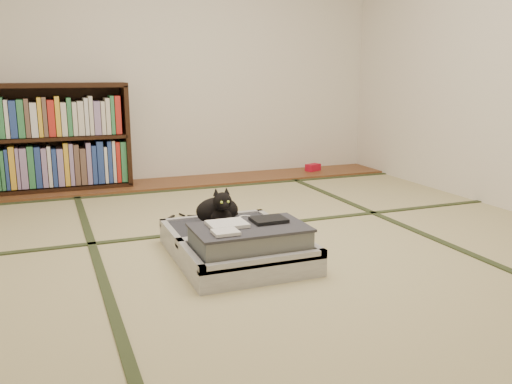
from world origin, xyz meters
name	(u,v)px	position (x,y,z in m)	size (l,w,h in m)	color
floor	(270,245)	(0.00, 0.00, 0.00)	(4.50, 4.50, 0.00)	tan
wood_strip	(187,182)	(0.00, 2.00, 0.01)	(4.00, 0.50, 0.02)	brown
red_item	(313,167)	(1.35, 2.03, 0.06)	(0.15, 0.09, 0.07)	red
tatami_borders	(242,223)	(0.00, 0.49, 0.00)	(4.00, 4.50, 0.01)	#2D381E
bookcase	(49,140)	(-1.18, 2.07, 0.45)	(1.34, 0.31, 0.92)	black
suitcase	(238,244)	(-0.27, -0.18, 0.09)	(0.67, 0.89, 0.26)	#B9BABE
cat	(219,210)	(-0.28, 0.11, 0.22)	(0.30, 0.30, 0.24)	black
cable_coil	(244,218)	(-0.10, 0.15, 0.14)	(0.09, 0.09, 0.02)	white
hanger	(186,219)	(-0.33, 0.74, 0.01)	(0.42, 0.28, 0.01)	black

